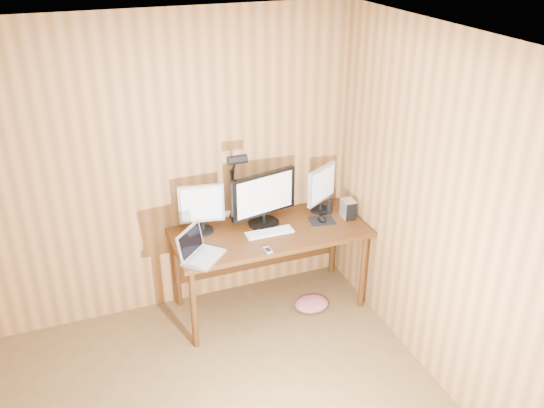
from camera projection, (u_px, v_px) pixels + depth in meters
room_shell at (211, 326)px, 2.86m from camera, size 4.00×4.00×4.00m
desk at (267, 239)px, 4.85m from camera, size 1.60×0.70×0.75m
monitor_center at (264, 198)px, 4.73m from camera, size 0.59×0.26×0.46m
monitor_left at (202, 207)px, 4.63m from camera, size 0.37×0.17×0.42m
monitor_right at (321, 188)px, 4.96m from camera, size 0.33×0.22×0.42m
laptop at (198, 251)px, 4.34m from camera, size 0.40×0.40×0.23m
keyboard at (269, 232)px, 4.70m from camera, size 0.40×0.12×0.02m
mousepad at (322, 221)px, 4.89m from camera, size 0.24×0.21×0.00m
mouse at (322, 219)px, 4.88m from camera, size 0.09×0.12×0.04m
hard_drive at (348, 209)px, 4.92m from camera, size 0.11×0.15×0.16m
phone at (268, 250)px, 4.45m from camera, size 0.05×0.10×0.01m
speaker at (329, 206)px, 5.00m from camera, size 0.05×0.05×0.13m
desk_lamp at (235, 177)px, 4.67m from camera, size 0.16×0.22×0.68m
fabric_pile at (312, 304)px, 5.01m from camera, size 0.30×0.25×0.10m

